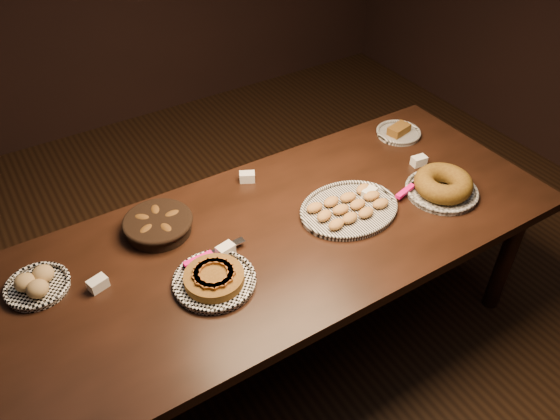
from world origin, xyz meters
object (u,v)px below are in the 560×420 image
apple_tart_plate (214,279)px  madeleine_platter (349,208)px  buffet_table (283,244)px  bundt_cake_plate (442,186)px

apple_tart_plate → madeleine_platter: apple_tart_plate is taller
buffet_table → apple_tart_plate: apple_tart_plate is taller
buffet_table → bundt_cake_plate: size_ratio=6.33×
bundt_cake_plate → madeleine_platter: bearing=166.6°
bundt_cake_plate → apple_tart_plate: bearing=179.2°
buffet_table → apple_tart_plate: bearing=-163.6°
madeleine_platter → bundt_cake_plate: size_ratio=1.18×
apple_tart_plate → bundt_cake_plate: 1.11m
buffet_table → bundt_cake_plate: 0.76m
bundt_cake_plate → buffet_table: bearing=169.5°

